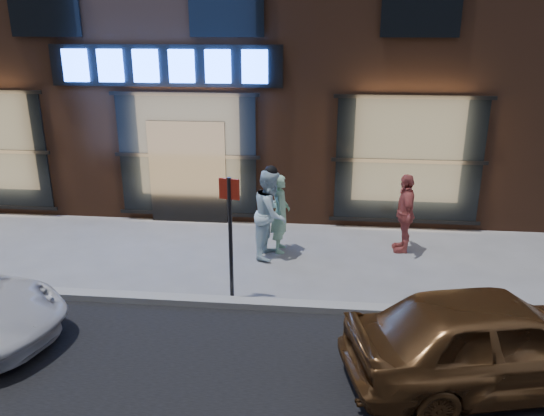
{
  "coord_description": "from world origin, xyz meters",
  "views": [
    {
      "loc": [
        3.16,
        -7.72,
        4.42
      ],
      "look_at": [
        2.2,
        1.6,
        1.2
      ],
      "focal_mm": 35.0,
      "sensor_mm": 36.0,
      "label": 1
    }
  ],
  "objects_px": {
    "man_bowtie": "(280,213)",
    "sign_post": "(230,228)",
    "passerby": "(405,213)",
    "gold_sedan": "(495,340)",
    "man_cap": "(271,213)"
  },
  "relations": [
    {
      "from": "man_bowtie",
      "to": "sign_post",
      "type": "xyz_separation_m",
      "value": [
        -0.64,
        -2.13,
        0.48
      ]
    },
    {
      "from": "man_bowtie",
      "to": "sign_post",
      "type": "bearing_deg",
      "value": 160.48
    },
    {
      "from": "man_bowtie",
      "to": "sign_post",
      "type": "height_order",
      "value": "sign_post"
    },
    {
      "from": "passerby",
      "to": "gold_sedan",
      "type": "bearing_deg",
      "value": 6.46
    },
    {
      "from": "man_cap",
      "to": "passerby",
      "type": "relative_size",
      "value": 1.1
    },
    {
      "from": "man_cap",
      "to": "sign_post",
      "type": "height_order",
      "value": "sign_post"
    },
    {
      "from": "man_cap",
      "to": "passerby",
      "type": "xyz_separation_m",
      "value": [
        2.69,
        0.53,
        -0.08
      ]
    },
    {
      "from": "sign_post",
      "to": "passerby",
      "type": "bearing_deg",
      "value": 48.37
    },
    {
      "from": "gold_sedan",
      "to": "man_bowtie",
      "type": "bearing_deg",
      "value": 23.9
    },
    {
      "from": "man_cap",
      "to": "sign_post",
      "type": "relative_size",
      "value": 0.84
    },
    {
      "from": "man_bowtie",
      "to": "gold_sedan",
      "type": "relative_size",
      "value": 0.43
    },
    {
      "from": "man_cap",
      "to": "man_bowtie",
      "type": "bearing_deg",
      "value": -23.38
    },
    {
      "from": "man_bowtie",
      "to": "man_cap",
      "type": "xyz_separation_m",
      "value": [
        -0.16,
        -0.26,
        0.09
      ]
    },
    {
      "from": "passerby",
      "to": "gold_sedan",
      "type": "distance_m",
      "value": 4.36
    },
    {
      "from": "passerby",
      "to": "sign_post",
      "type": "xyz_separation_m",
      "value": [
        -3.16,
        -2.4,
        0.48
      ]
    }
  ]
}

